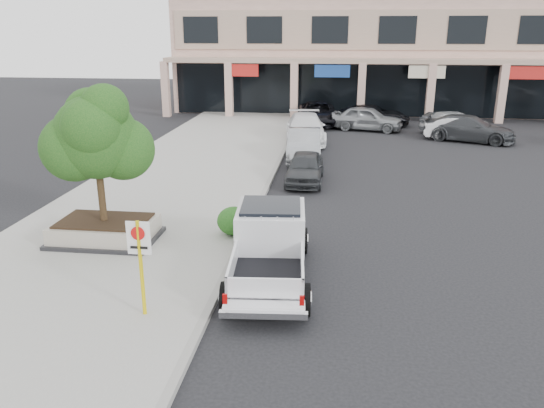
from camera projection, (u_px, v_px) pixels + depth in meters
The scene contains 18 objects.
ground at pixel (284, 273), 14.80m from camera, with size 120.00×120.00×0.00m, color black.
sidewalk at pixel (162, 199), 21.07m from camera, with size 8.00×52.00×0.15m, color gray.
curb at pixel (260, 202), 20.61m from camera, with size 0.20×52.00×0.15m, color gray.
strip_mall at pixel (420, 52), 44.38m from camera, with size 40.55×12.43×9.50m.
planter at pixel (105, 230), 16.62m from camera, with size 3.20×2.20×0.68m.
planter_tree at pixel (102, 137), 15.84m from camera, with size 2.90×2.55×4.00m.
no_parking_sign at pixel (140, 255), 11.90m from camera, with size 0.55×0.09×2.30m.
hedge at pixel (234, 221), 17.01m from camera, with size 1.10×0.99×0.94m, color #133F12.
pickup_truck at pixel (269, 248), 14.16m from camera, with size 2.11×5.71×1.80m, color white, non-canonical shape.
curb_car_a at pixel (305, 167), 23.44m from camera, with size 1.59×3.94×1.34m, color #2E3033.
curb_car_b at pixel (304, 145), 27.52m from camera, with size 1.67×4.79×1.58m, color #919498.
curb_car_c at pixel (305, 128), 32.00m from camera, with size 2.30×5.66×1.64m, color white.
curb_car_d at pixel (317, 113), 37.88m from camera, with size 2.65×5.74×1.60m, color black.
lot_car_a at pixel (367, 118), 35.67m from camera, with size 1.91×4.74×1.61m, color gray.
lot_car_b at pixel (461, 129), 32.51m from camera, with size 1.52×4.35×1.43m, color silver.
lot_car_c at pixel (469, 128), 32.18m from camera, with size 2.18×5.37×1.56m, color #333539.
lot_car_d at pixel (373, 115), 37.56m from camera, with size 2.38×5.17×1.44m, color black.
lot_car_e at pixel (454, 122), 34.68m from camera, with size 1.80×4.47×1.52m, color #ADB1B5.
Camera 1 is at (1.33, -13.40, 6.44)m, focal length 35.00 mm.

